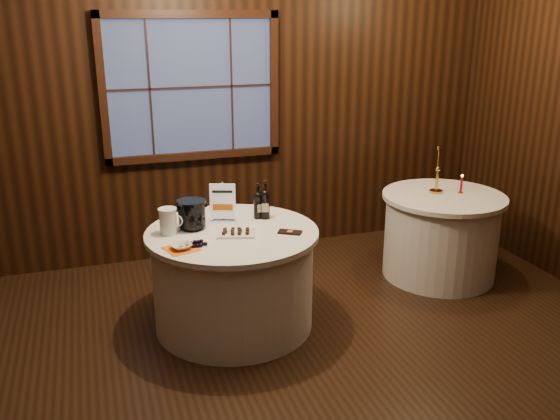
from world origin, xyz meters
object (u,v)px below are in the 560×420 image
object	(u,v)px
main_table	(233,278)
grape_bunch	(198,243)
glass_pitcher	(168,221)
port_bottle_left	(258,203)
brass_candlestick	(437,176)
cracker_bowl	(181,246)
sign_stand	(223,208)
ice_bucket	(192,214)
port_bottle_right	(265,202)
side_table	(441,235)
chocolate_box	(290,232)
chocolate_plate	(236,233)
red_candle	(461,186)

from	to	relation	value
main_table	grape_bunch	size ratio (longest dim) A/B	7.07
grape_bunch	glass_pitcher	xyz separation A→B (m)	(-0.16, 0.31, 0.08)
port_bottle_left	brass_candlestick	size ratio (longest dim) A/B	0.66
main_table	cracker_bowl	world-z (taller)	cracker_bowl
sign_stand	ice_bucket	bearing A→B (deg)	-142.79
port_bottle_right	side_table	bearing A→B (deg)	19.99
port_bottle_right	chocolate_box	size ratio (longest dim) A/B	1.80
side_table	port_bottle_left	size ratio (longest dim) A/B	3.85
glass_pitcher	sign_stand	bearing A→B (deg)	40.35
side_table	ice_bucket	distance (m)	2.33
main_table	cracker_bowl	xyz separation A→B (m)	(-0.41, -0.24, 0.40)
port_bottle_left	chocolate_plate	bearing A→B (deg)	-146.48
grape_bunch	cracker_bowl	bearing A→B (deg)	-173.68
main_table	sign_stand	xyz separation A→B (m)	(-0.01, 0.21, 0.49)
chocolate_plate	glass_pitcher	distance (m)	0.50
chocolate_plate	cracker_bowl	world-z (taller)	same
port_bottle_right	chocolate_plate	world-z (taller)	port_bottle_right
port_bottle_right	brass_candlestick	distance (m)	1.66
chocolate_plate	side_table	bearing A→B (deg)	11.15
grape_bunch	glass_pitcher	bearing A→B (deg)	116.76
chocolate_box	glass_pitcher	xyz separation A→B (m)	(-0.84, 0.26, 0.09)
sign_stand	chocolate_box	bearing A→B (deg)	-24.88
main_table	cracker_bowl	size ratio (longest dim) A/B	9.05
port_bottle_right	ice_bucket	size ratio (longest dim) A/B	1.40
side_table	brass_candlestick	distance (m)	0.54
cracker_bowl	brass_candlestick	world-z (taller)	brass_candlestick
chocolate_box	red_candle	distance (m)	1.83
port_bottle_left	glass_pitcher	size ratio (longest dim) A/B	1.46
chocolate_plate	red_candle	xyz separation A→B (m)	(2.15, 0.38, 0.05)
cracker_bowl	chocolate_plate	bearing A→B (deg)	19.55
chocolate_plate	chocolate_box	world-z (taller)	chocolate_plate
chocolate_plate	cracker_bowl	bearing A→B (deg)	-160.45
sign_stand	brass_candlestick	world-z (taller)	brass_candlestick
port_bottle_left	grape_bunch	distance (m)	0.71
port_bottle_left	cracker_bowl	size ratio (longest dim) A/B	1.98
ice_bucket	chocolate_box	world-z (taller)	ice_bucket
port_bottle_left	red_candle	bearing A→B (deg)	-14.08
grape_bunch	red_candle	distance (m)	2.51
port_bottle_right	chocolate_plate	xyz separation A→B (m)	(-0.30, -0.28, -0.12)
sign_stand	red_candle	world-z (taller)	sign_stand
chocolate_plate	red_candle	bearing A→B (deg)	10.07
grape_bunch	brass_candlestick	bearing A→B (deg)	15.10
red_candle	chocolate_plate	bearing A→B (deg)	-169.93
main_table	port_bottle_right	xyz separation A→B (m)	(0.31, 0.19, 0.51)
chocolate_box	ice_bucket	bearing A→B (deg)	-173.18
sign_stand	ice_bucket	world-z (taller)	sign_stand
sign_stand	chocolate_box	xyz separation A→B (m)	(0.40, -0.40, -0.10)
chocolate_plate	grape_bunch	bearing A→B (deg)	-155.63
side_table	grape_bunch	xyz separation A→B (m)	(-2.29, -0.53, 0.40)
port_bottle_right	grape_bunch	bearing A→B (deg)	-129.47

